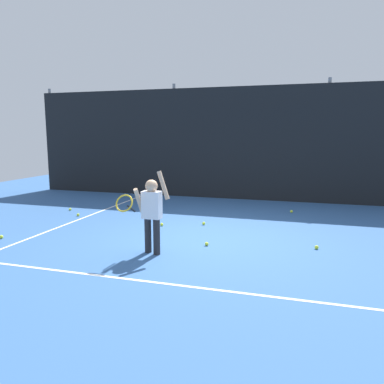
# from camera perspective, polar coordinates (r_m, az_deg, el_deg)

# --- Properties ---
(ground_plane) EXTENTS (20.00, 20.00, 0.00)m
(ground_plane) POSITION_cam_1_polar(r_m,az_deg,el_deg) (6.94, 2.46, -7.14)
(ground_plane) COLOR #335B93
(court_line_baseline) EXTENTS (9.00, 0.05, 0.00)m
(court_line_baseline) POSITION_cam_1_polar(r_m,az_deg,el_deg) (4.95, -4.02, -13.85)
(court_line_baseline) COLOR white
(court_line_baseline) RESTS_ON ground
(court_line_sideline) EXTENTS (0.05, 9.00, 0.00)m
(court_line_sideline) POSITION_cam_1_polar(r_m,az_deg,el_deg) (9.09, -15.74, -3.60)
(court_line_sideline) COLOR white
(court_line_sideline) RESTS_ON ground
(back_fence_windscreen) EXTENTS (13.60, 0.08, 3.26)m
(back_fence_windscreen) POSITION_cam_1_polar(r_m,az_deg,el_deg) (10.98, 8.23, 7.33)
(back_fence_windscreen) COLOR black
(back_fence_windscreen) RESTS_ON ground
(fence_post_0) EXTENTS (0.09, 0.09, 3.41)m
(fence_post_0) POSITION_cam_1_polar(r_m,az_deg,el_deg) (13.70, -20.64, 7.46)
(fence_post_0) COLOR slate
(fence_post_0) RESTS_ON ground
(fence_post_1) EXTENTS (0.09, 0.09, 3.41)m
(fence_post_1) POSITION_cam_1_polar(r_m,az_deg,el_deg) (11.58, -2.73, 7.86)
(fence_post_1) COLOR slate
(fence_post_1) RESTS_ON ground
(fence_post_2) EXTENTS (0.09, 0.09, 3.41)m
(fence_post_2) POSITION_cam_1_polar(r_m,az_deg,el_deg) (10.93, 19.94, 7.28)
(fence_post_2) COLOR slate
(fence_post_2) RESTS_ON ground
(tennis_player) EXTENTS (0.73, 0.58, 1.35)m
(tennis_player) POSITION_cam_1_polar(r_m,az_deg,el_deg) (5.95, -6.36, -2.70)
(tennis_player) COLOR #232326
(tennis_player) RESTS_ON ground
(tennis_ball_0) EXTENTS (0.07, 0.07, 0.07)m
(tennis_ball_0) POSITION_cam_1_polar(r_m,az_deg,el_deg) (7.76, -27.22, -6.15)
(tennis_ball_0) COLOR #CCE033
(tennis_ball_0) RESTS_ON ground
(tennis_ball_1) EXTENTS (0.07, 0.07, 0.07)m
(tennis_ball_1) POSITION_cam_1_polar(r_m,az_deg,el_deg) (9.16, -17.07, -3.35)
(tennis_ball_1) COLOR #CCE033
(tennis_ball_1) RESTS_ON ground
(tennis_ball_2) EXTENTS (0.07, 0.07, 0.07)m
(tennis_ball_2) POSITION_cam_1_polar(r_m,az_deg,el_deg) (6.50, 2.27, -7.96)
(tennis_ball_2) COLOR #CCE033
(tennis_ball_2) RESTS_ON ground
(tennis_ball_3) EXTENTS (0.07, 0.07, 0.07)m
(tennis_ball_3) POSITION_cam_1_polar(r_m,az_deg,el_deg) (6.64, 18.58, -8.04)
(tennis_ball_3) COLOR #CCE033
(tennis_ball_3) RESTS_ON ground
(tennis_ball_4) EXTENTS (0.07, 0.07, 0.07)m
(tennis_ball_4) POSITION_cam_1_polar(r_m,az_deg,el_deg) (9.88, -18.19, -2.53)
(tennis_ball_4) COLOR #CCE033
(tennis_ball_4) RESTS_ON ground
(tennis_ball_5) EXTENTS (0.07, 0.07, 0.07)m
(tennis_ball_5) POSITION_cam_1_polar(r_m,az_deg,el_deg) (9.46, 15.02, -2.89)
(tennis_ball_5) COLOR #CCE033
(tennis_ball_5) RESTS_ON ground
(tennis_ball_6) EXTENTS (0.07, 0.07, 0.07)m
(tennis_ball_6) POSITION_cam_1_polar(r_m,az_deg,el_deg) (7.86, -4.66, -4.98)
(tennis_ball_6) COLOR #CCE033
(tennis_ball_6) RESTS_ON ground
(tennis_ball_7) EXTENTS (0.07, 0.07, 0.07)m
(tennis_ball_7) POSITION_cam_1_polar(r_m,az_deg,el_deg) (7.93, 1.81, -4.83)
(tennis_ball_7) COLOR #CCE033
(tennis_ball_7) RESTS_ON ground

